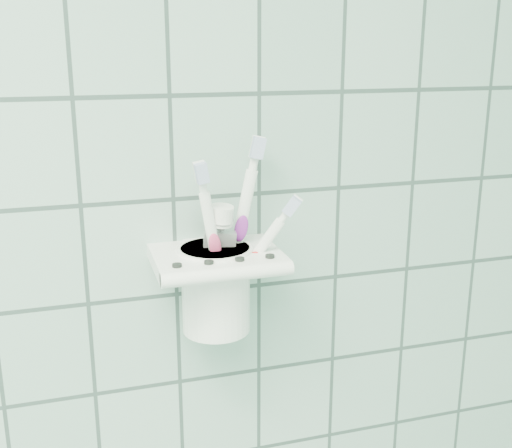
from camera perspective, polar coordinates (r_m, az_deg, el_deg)
holder_bracket at (r=0.70m, az=-3.56°, el=-3.15°), size 0.14×0.11×0.04m
cup at (r=0.72m, az=-3.60°, el=-5.48°), size 0.08×0.08×0.10m
toothbrush_pink at (r=0.70m, az=-2.62°, el=-1.49°), size 0.04×0.02×0.19m
toothbrush_blue at (r=0.70m, az=-3.18°, el=-0.50°), size 0.05×0.02×0.21m
toothbrush_orange at (r=0.71m, az=-4.48°, el=-1.83°), size 0.09×0.05×0.17m
toothpaste_tube at (r=0.72m, az=-3.89°, el=-2.56°), size 0.04×0.04×0.14m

